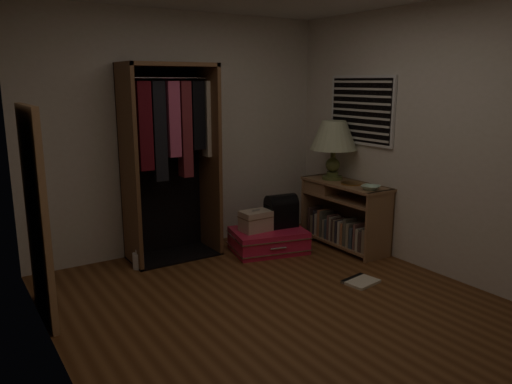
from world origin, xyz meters
TOP-DOWN VIEW (x-y plane):
  - ground at (0.00, 0.00)m, footprint 4.00×4.00m
  - room_walls at (0.08, 0.04)m, footprint 3.52×4.02m
  - console_bookshelf at (1.54, 1.04)m, footprint 0.42×1.12m
  - open_wardrobe at (-0.22, 1.77)m, footprint 1.02×0.50m
  - floor_mirror at (-1.70, 1.00)m, footprint 0.06×0.80m
  - pink_suitcase at (0.71, 1.33)m, footprint 0.93×0.76m
  - train_case at (0.57, 1.37)m, footprint 0.34×0.23m
  - black_bag at (0.91, 1.36)m, footprint 0.37×0.26m
  - table_lamp at (1.54, 1.23)m, footprint 0.63×0.63m
  - brass_tray at (1.54, 0.91)m, footprint 0.25×0.25m
  - ceramic_bowl at (1.49, 0.57)m, footprint 0.26×0.26m
  - white_jug at (-0.71, 1.60)m, footprint 0.12×0.12m
  - floor_book at (0.93, 0.12)m, footprint 0.34×0.29m

SIDE VIEW (x-z plane):
  - ground at x=0.00m, z-range 0.00..0.00m
  - floor_book at x=0.93m, z-range 0.00..0.03m
  - white_jug at x=-0.71m, z-range -0.02..0.19m
  - pink_suitcase at x=0.71m, z-range 0.00..0.25m
  - train_case at x=0.57m, z-range 0.24..0.48m
  - console_bookshelf at x=1.54m, z-range 0.02..0.77m
  - black_bag at x=0.91m, z-range 0.25..0.63m
  - brass_tray at x=1.54m, z-range 0.75..0.76m
  - ceramic_bowl at x=1.49m, z-range 0.75..0.80m
  - floor_mirror at x=-1.70m, z-range 0.00..1.70m
  - open_wardrobe at x=-0.22m, z-range 0.20..2.25m
  - table_lamp at x=1.54m, z-range 0.91..1.59m
  - room_walls at x=0.08m, z-range 0.20..2.80m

